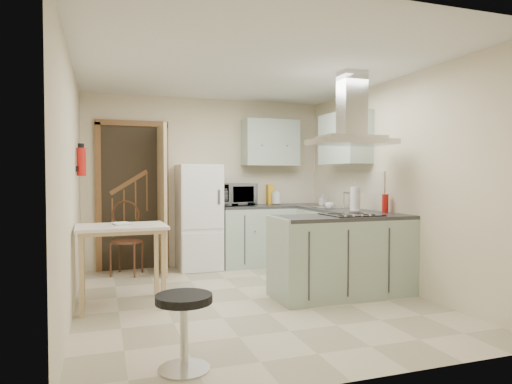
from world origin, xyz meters
name	(u,v)px	position (x,y,z in m)	size (l,w,h in m)	color
floor	(251,299)	(0.00, 0.00, 0.00)	(4.20, 4.20, 0.00)	beige
ceiling	(251,67)	(0.00, 0.00, 2.50)	(4.20, 4.20, 0.00)	silver
back_wall	(208,182)	(0.00, 2.10, 1.25)	(3.60, 3.60, 0.00)	beige
left_wall	(71,185)	(-1.80, 0.00, 1.25)	(4.20, 4.20, 0.00)	beige
right_wall	(393,183)	(1.80, 0.00, 1.25)	(4.20, 4.20, 0.00)	beige
doorway	(133,196)	(-1.10, 2.07, 1.05)	(1.10, 0.12, 2.10)	brown
fridge	(199,217)	(-0.20, 1.80, 0.75)	(0.60, 0.60, 1.50)	white
counter_back	(255,235)	(0.66, 1.80, 0.45)	(1.08, 0.60, 0.90)	#9EB2A0
counter_right	(326,239)	(1.50, 1.12, 0.45)	(0.60, 1.95, 0.90)	#9EB2A0
splashback	(267,188)	(0.96, 2.09, 1.15)	(1.68, 0.02, 0.50)	beige
wall_cabinet_back	(270,143)	(0.95, 1.93, 1.85)	(0.85, 0.35, 0.70)	#9EB2A0
wall_cabinet_right	(345,139)	(1.62, 0.85, 1.85)	(0.35, 0.90, 0.70)	#9EB2A0
peninsula	(343,256)	(1.02, -0.18, 0.45)	(1.55, 0.65, 0.90)	#9EB2A0
hob	(351,215)	(1.12, -0.18, 0.91)	(0.58, 0.50, 0.01)	black
extractor_hood	(352,142)	(1.12, -0.18, 1.72)	(0.90, 0.55, 0.10)	silver
sink	(332,207)	(1.50, 0.95, 0.91)	(0.45, 0.40, 0.01)	silver
fire_extinguisher	(81,162)	(-1.74, 0.90, 1.50)	(0.10, 0.10, 0.32)	#B2140F
drop_leaf_table	(122,266)	(-1.33, 0.20, 0.42)	(0.89, 0.67, 0.83)	tan
bentwood_chair	(127,242)	(-1.21, 1.71, 0.45)	(0.40, 0.40, 0.91)	#54341C
stool	(184,332)	(-1.00, -1.56, 0.26)	(0.39, 0.39, 0.53)	black
microwave	(234,194)	(0.34, 1.86, 1.07)	(0.60, 0.40, 0.33)	black
kettle	(277,198)	(1.02, 1.84, 1.01)	(0.14, 0.14, 0.21)	silver
cereal_box	(270,194)	(0.96, 1.99, 1.05)	(0.08, 0.21, 0.31)	gold
soap_bottle	(322,200)	(1.62, 1.49, 0.98)	(0.07, 0.08, 0.16)	#B8B6C3
paper_towel	(355,198)	(1.49, 0.34, 1.06)	(0.12, 0.12, 0.31)	silver
cup	(330,206)	(1.33, 0.72, 0.94)	(0.11, 0.11, 0.09)	white
red_bottle	(385,203)	(1.71, 0.02, 1.01)	(0.08, 0.08, 0.22)	#B3130F
book	(113,220)	(-1.42, 0.26, 0.89)	(0.17, 0.23, 0.10)	#A94438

